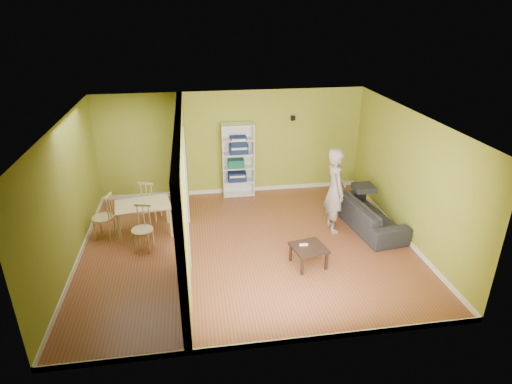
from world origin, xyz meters
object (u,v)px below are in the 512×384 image
Objects in this scene: coffee_table at (309,249)px; chair_left at (103,216)px; dining_table at (143,207)px; chair_far at (151,199)px; chair_near at (142,229)px; person at (336,183)px; bookshelf at (238,160)px; sofa at (369,210)px.

coffee_table is 4.23m from chair_left.
chair_left is at bearing -175.88° from dining_table.
chair_left is 1.16m from chair_far.
coffee_table is at bearing -5.38° from chair_near.
person is 3.65× the size of coffee_table.
chair_left is at bearing 58.70° from chair_far.
chair_far reaches higher than coffee_table.
dining_table is (-2.18, -1.72, -0.31)m from bookshelf.
chair_near is at bearing 106.79° from chair_far.
chair_far is at bearing -153.27° from bookshelf.
bookshelf is 2.37m from chair_far.
coffee_table is 3.54m from dining_table.
chair_near is 1.34m from chair_far.
dining_table is 1.19× the size of chair_near.
person reaches higher than dining_table.
bookshelf reaches higher than chair_left.
coffee_table is (0.91, -3.42, -0.59)m from bookshelf.
chair_near is (-4.74, -0.24, 0.07)m from sofa.
sofa is at bearing 37.09° from coffee_table.
bookshelf is 1.94× the size of chair_far.
sofa is 3.40m from bookshelf.
chair_left is at bearing -149.24° from bookshelf.
person is at bearing 82.36° from sofa.
person is at bearing 55.28° from coffee_table.
chair_near reaches higher than sofa.
bookshelf is at bearing 38.24° from dining_table.
chair_left is at bearing 157.06° from chair_near.
dining_table is 0.69m from chair_far.
sofa is at bearing -39.75° from bookshelf.
chair_near is 0.97× the size of chair_far.
bookshelf is 3.58m from coffee_table.
coffee_table is at bearing 78.86° from chair_left.
bookshelf is at bearing 40.02° from person.
chair_far is (0.07, 1.34, 0.01)m from chair_near.
coffee_table is 0.53× the size of dining_table.
person is (-0.79, 0.00, 0.68)m from sofa.
sofa is 2.12× the size of chair_left.
chair_left is (-3.90, 1.64, 0.15)m from coffee_table.
chair_far is at bearing 140.53° from chair_left.
bookshelf reaches higher than chair_far.
person is at bearing -50.16° from bookshelf.
sofa is 3.51× the size of coffee_table.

